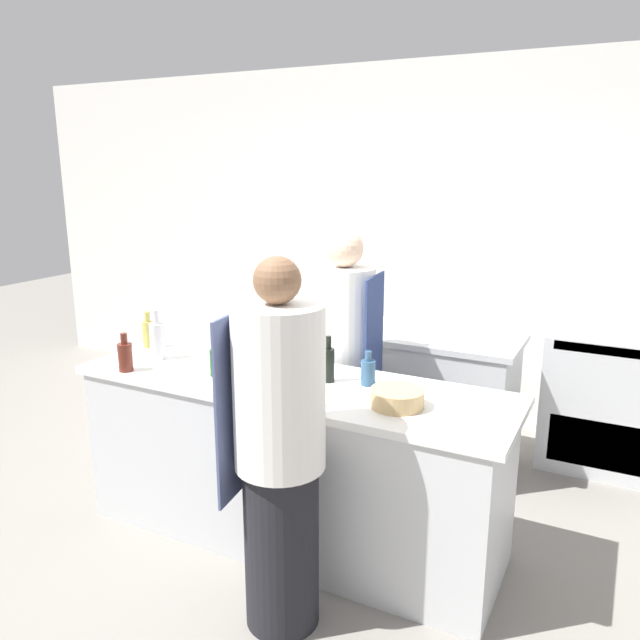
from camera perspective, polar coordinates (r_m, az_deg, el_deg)
ground_plane at (r=3.72m, az=-2.61°, el=-18.97°), size 16.00×16.00×0.00m
wall_back at (r=5.11m, az=9.24°, el=6.87°), size 8.00×0.06×2.80m
prep_counter at (r=3.49m, az=-2.69°, el=-12.62°), size 2.38×0.72×0.92m
pass_counter at (r=4.48m, az=6.36°, el=-6.48°), size 1.76×0.64×0.92m
oven_range at (r=4.72m, az=24.75°, el=-6.59°), size 0.80×0.65×0.94m
chef_at_prep_near at (r=2.73m, az=-3.73°, el=-11.95°), size 0.42×0.41×1.68m
chef_at_stove at (r=3.82m, az=2.21°, el=-4.22°), size 0.40×0.38×1.66m
bottle_olive_oil at (r=3.74m, az=-14.65°, el=-1.75°), size 0.09×0.09×0.29m
bottle_vinegar at (r=3.40m, az=-9.49°, el=-3.75°), size 0.07×0.07×0.20m
bottle_wine at (r=3.59m, az=-17.38°, el=-3.17°), size 0.08×0.08×0.22m
bottle_cooking_oil at (r=4.01m, az=-15.42°, el=-1.18°), size 0.07×0.07×0.23m
bottle_sauce at (r=3.26m, az=0.79°, el=-4.01°), size 0.06×0.06×0.25m
bottle_water at (r=3.23m, az=4.42°, el=-4.72°), size 0.08×0.08×0.18m
bowl_mixing_large at (r=2.97m, az=7.06°, el=-7.09°), size 0.26×0.26×0.08m
bowl_prep_small at (r=3.60m, az=-4.80°, el=-3.31°), size 0.19×0.19×0.07m
cutting_board at (r=3.30m, az=-4.19°, el=-5.51°), size 0.29×0.18×0.01m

